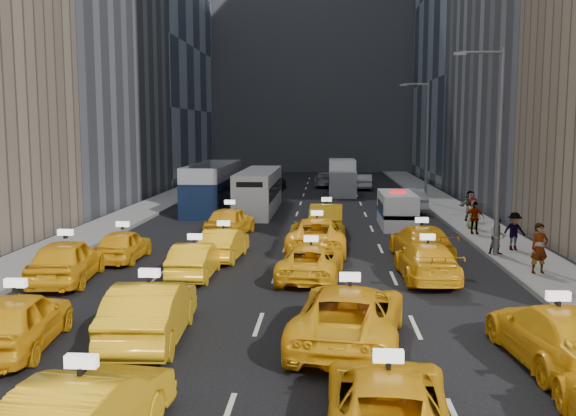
{
  "coord_description": "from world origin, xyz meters",
  "views": [
    {
      "loc": [
        1.94,
        -15.93,
        5.66
      ],
      "look_at": [
        0.18,
        13.17,
        2.0
      ],
      "focal_mm": 40.0,
      "sensor_mm": 36.0,
      "label": 1
    }
  ],
  "objects_px": {
    "taxi_1": "(84,416)",
    "city_bus": "(259,191)",
    "box_truck": "(342,178)",
    "pedestrian_0": "(539,248)",
    "double_decker": "(213,187)",
    "nypd_van": "(397,210)",
    "taxi_2": "(387,404)"
  },
  "relations": [
    {
      "from": "nypd_van",
      "to": "double_decker",
      "type": "height_order",
      "value": "double_decker"
    },
    {
      "from": "taxi_2",
      "to": "pedestrian_0",
      "type": "bearing_deg",
      "value": -114.04
    },
    {
      "from": "city_bus",
      "to": "pedestrian_0",
      "type": "height_order",
      "value": "city_bus"
    },
    {
      "from": "nypd_van",
      "to": "box_truck",
      "type": "distance_m",
      "value": 17.92
    },
    {
      "from": "box_truck",
      "to": "pedestrian_0",
      "type": "relative_size",
      "value": 3.38
    },
    {
      "from": "nypd_van",
      "to": "taxi_1",
      "type": "bearing_deg",
      "value": -103.92
    },
    {
      "from": "city_bus",
      "to": "pedestrian_0",
      "type": "distance_m",
      "value": 22.45
    },
    {
      "from": "pedestrian_0",
      "to": "taxi_2",
      "type": "bearing_deg",
      "value": -130.64
    },
    {
      "from": "taxi_1",
      "to": "box_truck",
      "type": "height_order",
      "value": "box_truck"
    },
    {
      "from": "double_decker",
      "to": "box_truck",
      "type": "xyz_separation_m",
      "value": [
        9.17,
        10.56,
        -0.11
      ]
    },
    {
      "from": "nypd_van",
      "to": "double_decker",
      "type": "bearing_deg",
      "value": 152.17
    },
    {
      "from": "double_decker",
      "to": "pedestrian_0",
      "type": "height_order",
      "value": "double_decker"
    },
    {
      "from": "city_bus",
      "to": "pedestrian_0",
      "type": "xyz_separation_m",
      "value": [
        12.64,
        -18.55,
        -0.27
      ]
    },
    {
      "from": "nypd_van",
      "to": "pedestrian_0",
      "type": "bearing_deg",
      "value": -68.46
    },
    {
      "from": "taxi_1",
      "to": "taxi_2",
      "type": "xyz_separation_m",
      "value": [
        5.25,
        0.98,
        -0.08
      ]
    },
    {
      "from": "taxi_2",
      "to": "nypd_van",
      "type": "bearing_deg",
      "value": -92.9
    },
    {
      "from": "taxi_2",
      "to": "city_bus",
      "type": "relative_size",
      "value": 0.45
    },
    {
      "from": "city_bus",
      "to": "box_truck",
      "type": "height_order",
      "value": "box_truck"
    },
    {
      "from": "city_bus",
      "to": "pedestrian_0",
      "type": "bearing_deg",
      "value": -56.48
    },
    {
      "from": "nypd_van",
      "to": "city_bus",
      "type": "relative_size",
      "value": 0.46
    },
    {
      "from": "taxi_1",
      "to": "city_bus",
      "type": "distance_m",
      "value": 32.82
    },
    {
      "from": "taxi_1",
      "to": "double_decker",
      "type": "distance_m",
      "value": 33.83
    },
    {
      "from": "double_decker",
      "to": "taxi_2",
      "type": "bearing_deg",
      "value": -70.71
    },
    {
      "from": "taxi_2",
      "to": "nypd_van",
      "type": "relative_size",
      "value": 0.97
    },
    {
      "from": "taxi_1",
      "to": "taxi_2",
      "type": "bearing_deg",
      "value": -161.78
    },
    {
      "from": "city_bus",
      "to": "box_truck",
      "type": "xyz_separation_m",
      "value": [
        5.88,
        11.36,
        0.06
      ]
    },
    {
      "from": "taxi_1",
      "to": "pedestrian_0",
      "type": "xyz_separation_m",
      "value": [
        12.2,
        14.26,
        0.36
      ]
    },
    {
      "from": "nypd_van",
      "to": "box_truck",
      "type": "height_order",
      "value": "box_truck"
    },
    {
      "from": "double_decker",
      "to": "pedestrian_0",
      "type": "bearing_deg",
      "value": -46.63
    },
    {
      "from": "box_truck",
      "to": "pedestrian_0",
      "type": "xyz_separation_m",
      "value": [
        6.76,
        -29.91,
        -0.33
      ]
    },
    {
      "from": "box_truck",
      "to": "pedestrian_0",
      "type": "height_order",
      "value": "box_truck"
    },
    {
      "from": "pedestrian_0",
      "to": "taxi_1",
      "type": "bearing_deg",
      "value": -143.55
    }
  ]
}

